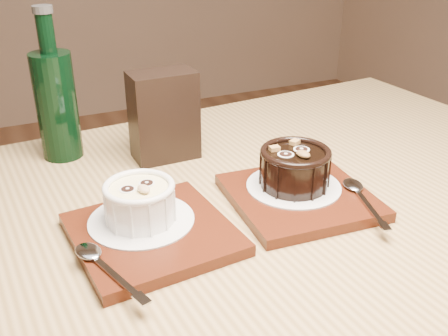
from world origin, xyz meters
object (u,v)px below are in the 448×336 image
at_px(tray_right, 299,197).
at_px(green_bottle, 56,102).
at_px(table, 236,279).
at_px(ramekin_dark, 295,166).
at_px(tray_left, 153,234).
at_px(condiment_stand, 164,116).
at_px(ramekin_white, 140,200).

relative_size(tray_right, green_bottle, 0.76).
distance_m(table, ramekin_dark, 0.17).
distance_m(tray_left, condiment_stand, 0.24).
xyz_separation_m(table, tray_right, (0.10, 0.01, 0.10)).
xyz_separation_m(tray_left, tray_right, (0.21, 0.00, 0.00)).
distance_m(table, tray_left, 0.15).
distance_m(tray_left, ramekin_white, 0.04).
height_order(table, green_bottle, green_bottle).
xyz_separation_m(ramekin_dark, condiment_stand, (-0.12, 0.20, 0.02)).
xyz_separation_m(table, green_bottle, (-0.17, 0.30, 0.18)).
xyz_separation_m(ramekin_white, ramekin_dark, (0.22, -0.00, 0.00)).
distance_m(table, green_bottle, 0.39).
bearing_deg(table, tray_right, 6.68).
bearing_deg(ramekin_dark, tray_left, 174.93).
distance_m(condiment_stand, green_bottle, 0.17).
bearing_deg(condiment_stand, ramekin_dark, -58.78).
bearing_deg(tray_left, ramekin_dark, 5.90).
relative_size(tray_right, ramekin_dark, 1.87).
relative_size(ramekin_dark, condiment_stand, 0.69).
bearing_deg(table, green_bottle, 119.21).
height_order(table, tray_left, tray_left).
height_order(tray_left, ramekin_dark, ramekin_dark).
bearing_deg(ramekin_white, green_bottle, 88.96).
bearing_deg(tray_left, ramekin_white, 105.73).
relative_size(table, tray_right, 6.99).
bearing_deg(condiment_stand, tray_left, -112.57).
height_order(tray_left, condiment_stand, condiment_stand).
bearing_deg(green_bottle, table, -60.79).
height_order(ramekin_white, tray_right, ramekin_white).
height_order(table, condiment_stand, condiment_stand).
bearing_deg(ramekin_dark, ramekin_white, 168.65).
xyz_separation_m(table, condiment_stand, (-0.02, 0.23, 0.16)).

